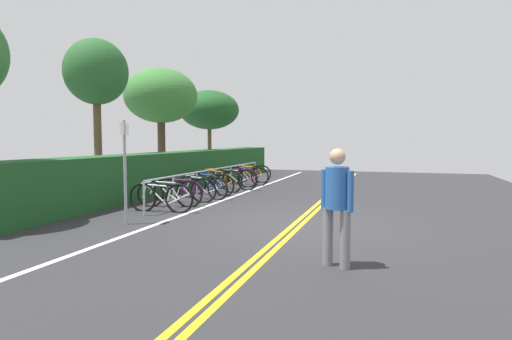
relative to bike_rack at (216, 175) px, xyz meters
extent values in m
cube|color=#2B2B2D|center=(-3.93, -3.55, -0.63)|extent=(30.19, 12.89, 0.05)
cube|color=gold|center=(-3.93, -3.63, -0.61)|extent=(27.17, 0.10, 0.00)
cube|color=gold|center=(-3.93, -3.47, -0.61)|extent=(27.17, 0.10, 0.00)
cube|color=white|center=(-3.93, -0.78, -0.61)|extent=(27.17, 0.12, 0.00)
cylinder|color=#9EA0A5|center=(-4.15, 0.00, -0.21)|extent=(0.05, 0.05, 0.79)
cylinder|color=#9EA0A5|center=(-2.77, 0.00, -0.21)|extent=(0.05, 0.05, 0.79)
cylinder|color=#9EA0A5|center=(-1.38, 0.00, -0.21)|extent=(0.05, 0.05, 0.79)
cylinder|color=#9EA0A5|center=(0.00, 0.00, -0.21)|extent=(0.05, 0.05, 0.79)
cylinder|color=#9EA0A5|center=(1.38, 0.00, -0.21)|extent=(0.05, 0.05, 0.79)
cylinder|color=#9EA0A5|center=(2.77, 0.00, -0.21)|extent=(0.05, 0.05, 0.79)
cylinder|color=#9EA0A5|center=(4.15, 0.00, -0.21)|extent=(0.05, 0.05, 0.79)
cylinder|color=#9EA0A5|center=(0.00, 0.00, 0.18)|extent=(8.31, 0.04, 0.04)
torus|color=black|center=(-3.60, 0.38, -0.27)|extent=(0.10, 0.73, 0.72)
torus|color=black|center=(-3.54, -0.57, -0.27)|extent=(0.10, 0.73, 0.72)
cylinder|color=white|center=(-3.58, 0.02, -0.19)|extent=(0.07, 0.55, 0.49)
cylinder|color=white|center=(-3.58, -0.04, 0.03)|extent=(0.08, 0.65, 0.07)
cylinder|color=white|center=(-3.56, -0.30, -0.21)|extent=(0.05, 0.16, 0.44)
cylinder|color=white|center=(-3.55, -0.41, -0.35)|extent=(0.06, 0.35, 0.18)
cylinder|color=white|center=(-3.55, -0.47, -0.13)|extent=(0.05, 0.24, 0.31)
cylinder|color=white|center=(-3.60, 0.33, -0.12)|extent=(0.04, 0.13, 0.33)
cube|color=black|center=(-3.56, -0.36, 0.04)|extent=(0.09, 0.20, 0.05)
cylinder|color=white|center=(-3.60, 0.28, 0.09)|extent=(0.46, 0.06, 0.03)
torus|color=black|center=(-2.93, 0.58, -0.28)|extent=(0.22, 0.71, 0.72)
torus|color=black|center=(-2.70, -0.41, -0.28)|extent=(0.22, 0.71, 0.72)
cylinder|color=white|center=(-2.84, 0.21, -0.19)|extent=(0.17, 0.58, 0.49)
cylinder|color=white|center=(-2.83, 0.15, 0.02)|extent=(0.19, 0.68, 0.07)
cylinder|color=white|center=(-2.76, -0.13, -0.21)|extent=(0.07, 0.17, 0.44)
cylinder|color=white|center=(-2.74, -0.23, -0.35)|extent=(0.12, 0.37, 0.18)
cylinder|color=white|center=(-2.72, -0.30, -0.14)|extent=(0.09, 0.25, 0.30)
cylinder|color=white|center=(-2.92, 0.53, -0.12)|extent=(0.07, 0.14, 0.33)
cube|color=black|center=(-2.75, -0.19, 0.04)|extent=(0.12, 0.21, 0.05)
cylinder|color=white|center=(-2.90, 0.48, 0.09)|extent=(0.45, 0.13, 0.03)
torus|color=black|center=(-2.18, 0.54, -0.28)|extent=(0.28, 0.70, 0.72)
torus|color=black|center=(-1.86, -0.43, -0.28)|extent=(0.28, 0.70, 0.72)
cylinder|color=purple|center=(-2.06, 0.17, -0.19)|extent=(0.21, 0.57, 0.49)
cylinder|color=purple|center=(-2.04, 0.11, 0.02)|extent=(0.25, 0.67, 0.07)
cylinder|color=purple|center=(-1.95, -0.16, -0.21)|extent=(0.09, 0.17, 0.44)
cylinder|color=purple|center=(-1.92, -0.26, -0.35)|extent=(0.15, 0.36, 0.18)
cylinder|color=purple|center=(-1.90, -0.33, -0.14)|extent=(0.11, 0.25, 0.30)
cylinder|color=purple|center=(-2.16, 0.49, -0.12)|extent=(0.08, 0.14, 0.33)
cube|color=black|center=(-1.93, -0.22, 0.04)|extent=(0.14, 0.21, 0.05)
cylinder|color=purple|center=(-2.14, 0.44, 0.09)|extent=(0.45, 0.17, 0.03)
torus|color=black|center=(-1.08, 0.46, -0.29)|extent=(0.16, 0.70, 0.70)
torus|color=black|center=(-1.24, -0.58, -0.29)|extent=(0.16, 0.70, 0.70)
cylinder|color=white|center=(-1.14, 0.07, -0.21)|extent=(0.13, 0.60, 0.48)
cylinder|color=white|center=(-1.15, 0.00, 0.00)|extent=(0.14, 0.72, 0.07)
cylinder|color=white|center=(-1.19, -0.29, -0.22)|extent=(0.06, 0.17, 0.43)
cylinder|color=white|center=(-1.21, -0.40, -0.36)|extent=(0.09, 0.38, 0.18)
cylinder|color=white|center=(-1.22, -0.47, -0.15)|extent=(0.07, 0.26, 0.30)
cylinder|color=white|center=(-1.09, 0.41, -0.13)|extent=(0.06, 0.14, 0.32)
cube|color=black|center=(-1.20, -0.35, 0.02)|extent=(0.11, 0.21, 0.05)
cylinder|color=white|center=(-1.09, 0.35, 0.07)|extent=(0.46, 0.10, 0.03)
torus|color=black|center=(-0.28, 0.53, -0.28)|extent=(0.16, 0.72, 0.72)
torus|color=black|center=(-0.42, -0.46, -0.28)|extent=(0.16, 0.72, 0.72)
cylinder|color=#1947B7|center=(-0.33, 0.16, -0.19)|extent=(0.12, 0.57, 0.49)
cylinder|color=#1947B7|center=(-0.34, 0.09, 0.02)|extent=(0.13, 0.68, 0.07)
cylinder|color=#1947B7|center=(-0.38, -0.18, -0.21)|extent=(0.06, 0.17, 0.44)
cylinder|color=#1947B7|center=(-0.40, -0.29, -0.35)|extent=(0.09, 0.37, 0.18)
cylinder|color=#1947B7|center=(-0.41, -0.35, -0.14)|extent=(0.07, 0.25, 0.30)
cylinder|color=#1947B7|center=(-0.28, 0.48, -0.12)|extent=(0.05, 0.14, 0.33)
cube|color=black|center=(-0.39, -0.25, 0.03)|extent=(0.11, 0.21, 0.05)
cylinder|color=#1947B7|center=(-0.29, 0.43, 0.09)|extent=(0.46, 0.09, 0.03)
torus|color=black|center=(0.54, 0.55, -0.25)|extent=(0.15, 0.78, 0.77)
torus|color=black|center=(0.42, -0.40, -0.25)|extent=(0.15, 0.78, 0.77)
cylinder|color=orange|center=(0.50, 0.20, -0.16)|extent=(0.10, 0.55, 0.53)
cylinder|color=orange|center=(0.49, 0.13, 0.07)|extent=(0.12, 0.65, 0.07)
cylinder|color=orange|center=(0.46, -0.13, -0.18)|extent=(0.06, 0.16, 0.48)
cylinder|color=orange|center=(0.44, -0.23, -0.33)|extent=(0.08, 0.35, 0.19)
cylinder|color=orange|center=(0.44, -0.29, -0.10)|extent=(0.07, 0.24, 0.33)
cylinder|color=orange|center=(0.54, 0.50, -0.08)|extent=(0.05, 0.13, 0.35)
cube|color=black|center=(0.45, -0.19, 0.09)|extent=(0.10, 0.21, 0.05)
cylinder|color=orange|center=(0.53, 0.46, 0.14)|extent=(0.46, 0.08, 0.03)
torus|color=black|center=(1.30, 0.41, -0.26)|extent=(0.11, 0.75, 0.75)
torus|color=black|center=(1.21, -0.66, -0.26)|extent=(0.11, 0.75, 0.75)
cylinder|color=black|center=(1.27, 0.01, -0.18)|extent=(0.08, 0.62, 0.51)
cylinder|color=black|center=(1.26, -0.06, 0.05)|extent=(0.09, 0.74, 0.07)
cylinder|color=black|center=(1.24, -0.35, -0.19)|extent=(0.05, 0.18, 0.46)
cylinder|color=black|center=(1.23, -0.47, -0.34)|extent=(0.07, 0.39, 0.19)
cylinder|color=black|center=(1.22, -0.54, -0.12)|extent=(0.06, 0.27, 0.32)
cylinder|color=black|center=(1.29, 0.36, -0.10)|extent=(0.05, 0.14, 0.34)
cube|color=black|center=(1.23, -0.42, 0.06)|extent=(0.10, 0.21, 0.05)
cylinder|color=black|center=(1.29, 0.31, 0.12)|extent=(0.46, 0.06, 0.03)
torus|color=black|center=(1.85, 0.59, -0.29)|extent=(0.20, 0.70, 0.70)
torus|color=black|center=(2.06, -0.40, -0.29)|extent=(0.20, 0.70, 0.70)
cylinder|color=white|center=(1.93, 0.22, -0.21)|extent=(0.15, 0.58, 0.48)
cylinder|color=white|center=(1.94, 0.15, 0.00)|extent=(0.18, 0.69, 0.07)
cylinder|color=white|center=(2.00, -0.12, -0.22)|extent=(0.07, 0.17, 0.43)
cylinder|color=white|center=(2.02, -0.23, -0.36)|extent=(0.11, 0.37, 0.18)
cylinder|color=white|center=(2.04, -0.29, -0.15)|extent=(0.09, 0.25, 0.30)
cylinder|color=white|center=(1.86, 0.54, -0.13)|extent=(0.06, 0.14, 0.32)
cube|color=black|center=(2.02, -0.18, 0.02)|extent=(0.12, 0.21, 0.05)
cylinder|color=white|center=(1.87, 0.49, 0.07)|extent=(0.46, 0.12, 0.03)
torus|color=black|center=(2.86, 0.36, -0.27)|extent=(0.15, 0.74, 0.74)
torus|color=black|center=(2.73, -0.64, -0.27)|extent=(0.15, 0.74, 0.74)
cylinder|color=purple|center=(2.81, -0.01, -0.18)|extent=(0.11, 0.58, 0.50)
cylinder|color=purple|center=(2.80, -0.08, 0.04)|extent=(0.12, 0.68, 0.07)
cylinder|color=purple|center=(2.77, -0.35, -0.20)|extent=(0.06, 0.17, 0.45)
cylinder|color=purple|center=(2.76, -0.46, -0.34)|extent=(0.08, 0.37, 0.19)
cylinder|color=purple|center=(2.75, -0.53, -0.12)|extent=(0.07, 0.25, 0.31)
cylinder|color=purple|center=(2.85, 0.31, -0.11)|extent=(0.05, 0.14, 0.33)
cube|color=black|center=(2.76, -0.42, 0.05)|extent=(0.10, 0.21, 0.05)
cylinder|color=purple|center=(2.85, 0.26, 0.11)|extent=(0.46, 0.09, 0.03)
torus|color=black|center=(3.61, 0.61, -0.26)|extent=(0.19, 0.74, 0.74)
torus|color=black|center=(3.79, -0.40, -0.26)|extent=(0.19, 0.74, 0.74)
cylinder|color=yellow|center=(3.68, 0.23, -0.18)|extent=(0.14, 0.58, 0.51)
cylinder|color=yellow|center=(3.69, 0.16, 0.05)|extent=(0.16, 0.69, 0.07)
cylinder|color=yellow|center=(3.74, -0.11, -0.20)|extent=(0.07, 0.17, 0.46)
cylinder|color=yellow|center=(3.76, -0.22, -0.34)|extent=(0.10, 0.37, 0.19)
cylinder|color=yellow|center=(3.77, -0.29, -0.12)|extent=(0.08, 0.26, 0.31)
cylinder|color=yellow|center=(3.62, 0.56, -0.10)|extent=(0.06, 0.14, 0.34)
cube|color=black|center=(3.75, -0.18, 0.06)|extent=(0.11, 0.21, 0.05)
cylinder|color=yellow|center=(3.63, 0.51, 0.11)|extent=(0.46, 0.11, 0.03)
cylinder|color=slate|center=(-6.83, -4.79, -0.21)|extent=(0.14, 0.14, 0.80)
cylinder|color=slate|center=(-6.72, -4.54, -0.21)|extent=(0.14, 0.14, 0.80)
cylinder|color=#2659A5|center=(-6.78, -4.66, 0.48)|extent=(0.32, 0.32, 0.57)
sphere|color=tan|center=(-6.78, -4.66, 0.90)|extent=(0.22, 0.22, 0.22)
cylinder|color=#2659A5|center=(-6.85, -4.85, 0.44)|extent=(0.09, 0.09, 0.55)
cylinder|color=#2659A5|center=(-6.70, -4.48, 0.44)|extent=(0.09, 0.09, 0.55)
cylinder|color=gray|center=(-5.12, -0.19, 0.45)|extent=(0.06, 0.06, 2.13)
cube|color=white|center=(-5.12, -0.19, 1.34)|extent=(0.36, 0.08, 0.24)
cube|color=#1C4C21|center=(1.50, 1.91, 0.04)|extent=(17.31, 1.05, 1.30)
cylinder|color=brown|center=(-0.62, 3.97, 0.89)|extent=(0.25, 0.25, 2.99)
ellipsoid|color=#235626|center=(-0.62, 3.97, 3.35)|extent=(2.07, 2.07, 2.15)
cylinder|color=#473323|center=(3.59, 4.02, 0.67)|extent=(0.32, 0.32, 2.55)
ellipsoid|color=#387533|center=(3.59, 4.02, 2.98)|extent=(3.08, 3.08, 2.30)
cylinder|color=brown|center=(8.63, 4.01, 0.58)|extent=(0.21, 0.21, 2.38)
ellipsoid|color=#1C4C21|center=(8.63, 4.01, 2.71)|extent=(3.18, 3.18, 2.08)
camera|label=1|loc=(-12.56, -5.36, 1.13)|focal=29.96mm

